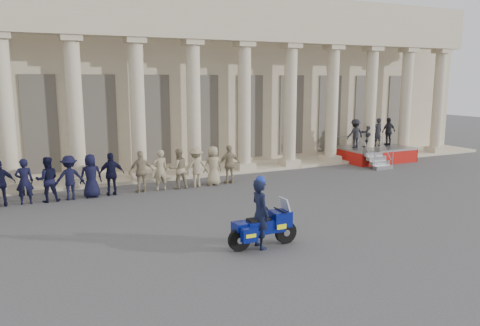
# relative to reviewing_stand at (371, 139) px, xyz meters

# --- Properties ---
(ground) EXTENTS (90.00, 90.00, 0.00)m
(ground) POSITION_rel_reviewing_stand_xyz_m (-11.70, -7.77, -1.22)
(ground) COLOR #404042
(ground) RESTS_ON ground
(building) EXTENTS (40.00, 12.50, 9.00)m
(building) POSITION_rel_reviewing_stand_xyz_m (-11.70, 6.97, 3.31)
(building) COLOR tan
(building) RESTS_ON ground
(officer_rank) EXTENTS (15.51, 0.64, 1.70)m
(officer_rank) POSITION_rel_reviewing_stand_xyz_m (-16.92, -1.87, -0.37)
(officer_rank) COLOR black
(officer_rank) RESTS_ON ground
(reviewing_stand) EXTENTS (3.87, 3.80, 2.37)m
(reviewing_stand) POSITION_rel_reviewing_stand_xyz_m (0.00, 0.00, 0.00)
(reviewing_stand) COLOR gray
(reviewing_stand) RESTS_ON ground
(motorcycle) EXTENTS (2.06, 0.84, 1.32)m
(motorcycle) POSITION_rel_reviewing_stand_xyz_m (-11.94, -9.56, -0.65)
(motorcycle) COLOR black
(motorcycle) RESTS_ON ground
(rider) EXTENTS (0.46, 0.70, 2.01)m
(rider) POSITION_rel_reviewing_stand_xyz_m (-12.05, -9.56, -0.23)
(rider) COLOR black
(rider) RESTS_ON ground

